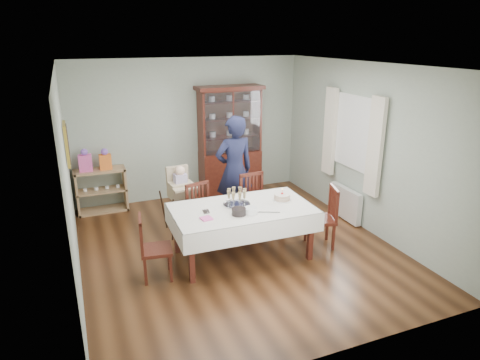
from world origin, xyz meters
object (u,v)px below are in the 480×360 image
chair_end_left (156,260)px  gift_bag_orange (105,160)px  sideboard (102,190)px  woman (234,170)px  dining_table (242,232)px  chair_far_left (204,226)px  high_chair (181,206)px  gift_bag_pink (85,161)px  chair_end_right (321,228)px  chair_far_right (256,217)px  china_cabinet (230,140)px  birthday_cake (282,197)px  champagne_tray (237,200)px

chair_end_left → gift_bag_orange: 2.75m
sideboard → woman: size_ratio=0.48×
dining_table → chair_end_left: (-1.29, -0.13, -0.12)m
dining_table → chair_far_left: 0.72m
chair_end_left → gift_bag_orange: bearing=15.2°
sideboard → high_chair: size_ratio=0.81×
chair_far_left → chair_end_left: size_ratio=1.07×
sideboard → gift_bag_pink: (-0.22, -0.02, 0.58)m
chair_end_right → dining_table: bearing=-79.6°
dining_table → chair_far_left: (-0.39, 0.59, -0.10)m
chair_far_right → chair_end_left: size_ratio=1.11×
china_cabinet → birthday_cake: (-0.12, -2.48, -0.31)m
chair_far_left → gift_bag_pink: bearing=115.7°
dining_table → chair_end_left: bearing=-174.4°
china_cabinet → chair_far_right: size_ratio=2.21×
sideboard → champagne_tray: champagne_tray is taller
chair_far_left → gift_bag_orange: (-1.22, 1.92, 0.69)m
dining_table → china_cabinet: bearing=73.0°
chair_end_left → high_chair: bearing=-20.0°
gift_bag_orange → woman: bearing=-34.1°
china_cabinet → high_chair: bearing=-135.6°
champagne_tray → dining_table: bearing=-71.7°
chair_end_right → high_chair: size_ratio=0.84×
birthday_cake → dining_table: bearing=-177.0°
sideboard → chair_far_right: bearing=-40.8°
sideboard → chair_far_left: bearing=-55.4°
chair_end_left → high_chair: high_chair is taller
gift_bag_orange → chair_far_left: bearing=-57.5°
chair_end_right → gift_bag_orange: gift_bag_orange is taller
china_cabinet → high_chair: china_cabinet is taller
chair_end_right → gift_bag_pink: size_ratio=2.28×
chair_far_left → chair_far_right: size_ratio=0.96×
woman → gift_bag_orange: woman is taller
dining_table → chair_far_right: bearing=50.5°
birthday_cake → gift_bag_pink: (-2.60, 2.48, 0.17)m
dining_table → chair_far_left: chair_far_left is taller
woman → high_chair: (-0.93, -0.01, -0.49)m
gift_bag_pink → gift_bag_orange: 0.34m
woman → gift_bag_pink: 2.65m
gift_bag_orange → chair_end_left: bearing=-82.9°
birthday_cake → gift_bag_pink: 3.60m
sideboard → chair_far_left: chair_far_left is taller
gift_bag_pink → gift_bag_orange: size_ratio=1.07×
high_chair → birthday_cake: (1.24, -1.14, 0.37)m
chair_end_right → gift_bag_orange: bearing=-115.9°
high_chair → china_cabinet: bearing=38.8°
dining_table → birthday_cake: bearing=3.0°
dining_table → gift_bag_pink: size_ratio=4.93×
chair_end_left → high_chair: 1.49m
chair_far_left → woman: size_ratio=0.51×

